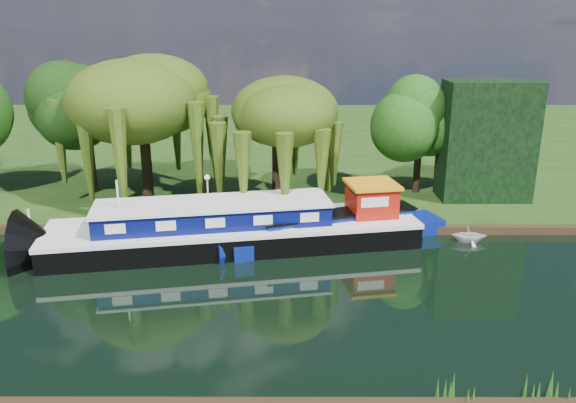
{
  "coord_description": "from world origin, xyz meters",
  "views": [
    {
      "loc": [
        5.63,
        -23.35,
        12.07
      ],
      "look_at": [
        5.57,
        5.67,
        2.8
      ],
      "focal_mm": 35.0,
      "sensor_mm": 36.0,
      "label": 1
    }
  ],
  "objects_px": {
    "narrowboat": "(339,230)",
    "red_dinghy": "(90,239)",
    "white_cruiser": "(468,242)",
    "dutch_barge": "(238,228)"
  },
  "relations": [
    {
      "from": "red_dinghy",
      "to": "white_cruiser",
      "type": "height_order",
      "value": "white_cruiser"
    },
    {
      "from": "dutch_barge",
      "to": "white_cruiser",
      "type": "xyz_separation_m",
      "value": [
        13.26,
        0.61,
        -1.08
      ]
    },
    {
      "from": "narrowboat",
      "to": "white_cruiser",
      "type": "height_order",
      "value": "narrowboat"
    },
    {
      "from": "dutch_barge",
      "to": "narrowboat",
      "type": "xyz_separation_m",
      "value": [
        5.77,
        0.72,
        -0.4
      ]
    },
    {
      "from": "white_cruiser",
      "to": "narrowboat",
      "type": "bearing_deg",
      "value": 91.99
    },
    {
      "from": "red_dinghy",
      "to": "white_cruiser",
      "type": "relative_size",
      "value": 1.67
    },
    {
      "from": "narrowboat",
      "to": "white_cruiser",
      "type": "relative_size",
      "value": 6.47
    },
    {
      "from": "red_dinghy",
      "to": "white_cruiser",
      "type": "distance_m",
      "value": 21.99
    },
    {
      "from": "narrowboat",
      "to": "red_dinghy",
      "type": "xyz_separation_m",
      "value": [
        -14.5,
        0.22,
        -0.67
      ]
    },
    {
      "from": "dutch_barge",
      "to": "narrowboat",
      "type": "distance_m",
      "value": 5.83
    }
  ]
}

